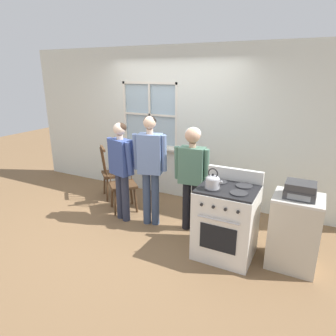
{
  "coord_description": "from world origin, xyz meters",
  "views": [
    {
      "loc": [
        2.33,
        -3.41,
        2.26
      ],
      "look_at": [
        0.53,
        0.07,
        1.0
      ],
      "focal_mm": 32.0,
      "sensor_mm": 36.0,
      "label": 1
    }
  ],
  "objects_px": {
    "side_counter": "(294,231)",
    "potted_plant": "(154,143)",
    "person_elderly_left": "(121,164)",
    "stereo": "(300,190)",
    "person_teen_center": "(150,163)",
    "kettle": "(213,181)",
    "chair_near_wall": "(113,174)",
    "handbag": "(119,161)",
    "chair_by_window": "(123,185)",
    "stove": "(226,221)",
    "person_adult_right": "(192,169)"
  },
  "relations": [
    {
      "from": "side_counter",
      "to": "potted_plant",
      "type": "bearing_deg",
      "value": 154.83
    },
    {
      "from": "person_elderly_left",
      "to": "stereo",
      "type": "distance_m",
      "value": 2.52
    },
    {
      "from": "person_teen_center",
      "to": "kettle",
      "type": "bearing_deg",
      "value": -35.71
    },
    {
      "from": "chair_near_wall",
      "to": "person_teen_center",
      "type": "relative_size",
      "value": 0.58
    },
    {
      "from": "person_teen_center",
      "to": "side_counter",
      "type": "height_order",
      "value": "person_teen_center"
    },
    {
      "from": "chair_near_wall",
      "to": "handbag",
      "type": "relative_size",
      "value": 3.17
    },
    {
      "from": "chair_near_wall",
      "to": "kettle",
      "type": "distance_m",
      "value": 2.55
    },
    {
      "from": "person_elderly_left",
      "to": "stereo",
      "type": "bearing_deg",
      "value": 14.45
    },
    {
      "from": "chair_near_wall",
      "to": "side_counter",
      "type": "relative_size",
      "value": 1.08
    },
    {
      "from": "chair_by_window",
      "to": "person_elderly_left",
      "type": "relative_size",
      "value": 0.63
    },
    {
      "from": "handbag",
      "to": "side_counter",
      "type": "xyz_separation_m",
      "value": [
        2.9,
        -0.5,
        -0.35
      ]
    },
    {
      "from": "person_elderly_left",
      "to": "stove",
      "type": "relative_size",
      "value": 1.43
    },
    {
      "from": "potted_plant",
      "to": "stove",
      "type": "bearing_deg",
      "value": -37.15
    },
    {
      "from": "handbag",
      "to": "stereo",
      "type": "xyz_separation_m",
      "value": [
        2.9,
        -0.52,
        0.19
      ]
    },
    {
      "from": "person_elderly_left",
      "to": "side_counter",
      "type": "relative_size",
      "value": 1.73
    },
    {
      "from": "stove",
      "to": "side_counter",
      "type": "height_order",
      "value": "stove"
    },
    {
      "from": "stove",
      "to": "stereo",
      "type": "relative_size",
      "value": 3.19
    },
    {
      "from": "person_teen_center",
      "to": "potted_plant",
      "type": "xyz_separation_m",
      "value": [
        -0.57,
        1.11,
        0.0
      ]
    },
    {
      "from": "chair_by_window",
      "to": "side_counter",
      "type": "relative_size",
      "value": 1.08
    },
    {
      "from": "kettle",
      "to": "stereo",
      "type": "bearing_deg",
      "value": 15.8
    },
    {
      "from": "chair_near_wall",
      "to": "stove",
      "type": "bearing_deg",
      "value": -156.76
    },
    {
      "from": "chair_near_wall",
      "to": "potted_plant",
      "type": "bearing_deg",
      "value": -96.32
    },
    {
      "from": "side_counter",
      "to": "stereo",
      "type": "height_order",
      "value": "stereo"
    },
    {
      "from": "chair_by_window",
      "to": "handbag",
      "type": "relative_size",
      "value": 3.17
    },
    {
      "from": "potted_plant",
      "to": "person_elderly_left",
      "type": "bearing_deg",
      "value": -85.16
    },
    {
      "from": "person_teen_center",
      "to": "person_elderly_left",
      "type": "bearing_deg",
      "value": 173.74
    },
    {
      "from": "person_elderly_left",
      "to": "potted_plant",
      "type": "bearing_deg",
      "value": 110.8
    },
    {
      "from": "chair_near_wall",
      "to": "stove",
      "type": "height_order",
      "value": "stove"
    },
    {
      "from": "person_teen_center",
      "to": "side_counter",
      "type": "xyz_separation_m",
      "value": [
        2.05,
        -0.12,
        -0.54
      ]
    },
    {
      "from": "person_elderly_left",
      "to": "kettle",
      "type": "bearing_deg",
      "value": 3.96
    },
    {
      "from": "side_counter",
      "to": "handbag",
      "type": "bearing_deg",
      "value": 170.16
    },
    {
      "from": "person_adult_right",
      "to": "stove",
      "type": "distance_m",
      "value": 0.89
    },
    {
      "from": "chair_by_window",
      "to": "stereo",
      "type": "bearing_deg",
      "value": -54.64
    },
    {
      "from": "kettle",
      "to": "handbag",
      "type": "bearing_deg",
      "value": 157.94
    },
    {
      "from": "kettle",
      "to": "potted_plant",
      "type": "height_order",
      "value": "kettle"
    },
    {
      "from": "stove",
      "to": "potted_plant",
      "type": "relative_size",
      "value": 4.75
    },
    {
      "from": "person_teen_center",
      "to": "person_adult_right",
      "type": "bearing_deg",
      "value": -4.53
    },
    {
      "from": "chair_by_window",
      "to": "stereo",
      "type": "distance_m",
      "value": 2.8
    },
    {
      "from": "kettle",
      "to": "stereo",
      "type": "distance_m",
      "value": 0.98
    },
    {
      "from": "kettle",
      "to": "side_counter",
      "type": "height_order",
      "value": "kettle"
    },
    {
      "from": "person_teen_center",
      "to": "stove",
      "type": "bearing_deg",
      "value": -27.74
    },
    {
      "from": "chair_near_wall",
      "to": "side_counter",
      "type": "height_order",
      "value": "chair_near_wall"
    },
    {
      "from": "side_counter",
      "to": "person_adult_right",
      "type": "bearing_deg",
      "value": 170.61
    },
    {
      "from": "person_elderly_left",
      "to": "stove",
      "type": "distance_m",
      "value": 1.8
    },
    {
      "from": "chair_by_window",
      "to": "person_adult_right",
      "type": "bearing_deg",
      "value": -51.72
    },
    {
      "from": "chair_near_wall",
      "to": "stove",
      "type": "distance_m",
      "value": 2.58
    },
    {
      "from": "chair_near_wall",
      "to": "potted_plant",
      "type": "height_order",
      "value": "potted_plant"
    },
    {
      "from": "person_teen_center",
      "to": "stove",
      "type": "height_order",
      "value": "person_teen_center"
    },
    {
      "from": "stereo",
      "to": "chair_by_window",
      "type": "bearing_deg",
      "value": 172.41
    },
    {
      "from": "person_elderly_left",
      "to": "person_teen_center",
      "type": "distance_m",
      "value": 0.48
    }
  ]
}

